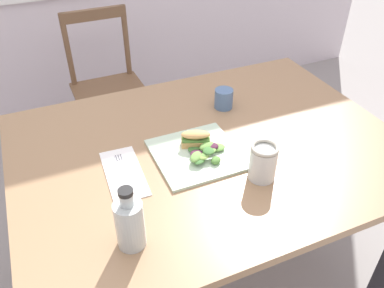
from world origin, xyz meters
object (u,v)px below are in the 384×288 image
(fork_on_napkin, at_px, (123,169))
(dining_table, at_px, (209,169))
(plate_lunch, at_px, (197,154))
(sandwich_half_front, at_px, (196,138))
(bottle_cold_brew, at_px, (130,225))
(mason_jar_iced_tea, at_px, (263,164))
(cup_extra_side, at_px, (224,99))
(chair_wooden_far, at_px, (109,89))

(fork_on_napkin, bearing_deg, dining_table, 1.92)
(plate_lunch, distance_m, sandwich_half_front, 0.06)
(sandwich_half_front, xyz_separation_m, bottle_cold_brew, (-0.32, -0.31, 0.03))
(dining_table, xyz_separation_m, mason_jar_iced_tea, (0.08, -0.22, 0.17))
(cup_extra_side, bearing_deg, dining_table, -127.68)
(sandwich_half_front, relative_size, cup_extra_side, 1.41)
(plate_lunch, bearing_deg, bottle_cold_brew, -138.47)
(sandwich_half_front, distance_m, bottle_cold_brew, 0.45)
(chair_wooden_far, relative_size, fork_on_napkin, 4.68)
(dining_table, bearing_deg, mason_jar_iced_tea, -70.49)
(plate_lunch, xyz_separation_m, fork_on_napkin, (-0.25, 0.02, 0.00))
(sandwich_half_front, relative_size, bottle_cold_brew, 0.58)
(chair_wooden_far, bearing_deg, dining_table, -83.16)
(bottle_cold_brew, bearing_deg, sandwich_half_front, 44.35)
(fork_on_napkin, distance_m, cup_extra_side, 0.52)
(dining_table, height_order, plate_lunch, plate_lunch)
(fork_on_napkin, relative_size, bottle_cold_brew, 0.98)
(dining_table, bearing_deg, plate_lunch, -151.73)
(cup_extra_side, bearing_deg, chair_wooden_far, 108.34)
(chair_wooden_far, height_order, cup_extra_side, chair_wooden_far)
(dining_table, xyz_separation_m, bottle_cold_brew, (-0.37, -0.31, 0.18))
(dining_table, height_order, bottle_cold_brew, bottle_cold_brew)
(dining_table, relative_size, fork_on_napkin, 7.20)
(chair_wooden_far, distance_m, fork_on_napkin, 1.14)
(dining_table, relative_size, plate_lunch, 4.76)
(chair_wooden_far, distance_m, bottle_cold_brew, 1.45)
(plate_lunch, distance_m, cup_extra_side, 0.33)
(chair_wooden_far, relative_size, mason_jar_iced_tea, 7.17)
(plate_lunch, relative_size, fork_on_napkin, 1.51)
(sandwich_half_front, distance_m, fork_on_napkin, 0.27)
(dining_table, height_order, chair_wooden_far, chair_wooden_far)
(sandwich_half_front, bearing_deg, fork_on_napkin, -175.91)
(fork_on_napkin, bearing_deg, sandwich_half_front, 4.09)
(cup_extra_side, bearing_deg, mason_jar_iced_tea, -101.10)
(chair_wooden_far, height_order, bottle_cold_brew, bottle_cold_brew)
(sandwich_half_front, xyz_separation_m, fork_on_napkin, (-0.27, -0.02, -0.03))
(mason_jar_iced_tea, bearing_deg, sandwich_half_front, 119.27)
(fork_on_napkin, xyz_separation_m, cup_extra_side, (0.47, 0.22, 0.03))
(fork_on_napkin, bearing_deg, chair_wooden_far, 80.32)
(chair_wooden_far, distance_m, cup_extra_side, 0.98)
(sandwich_half_front, distance_m, cup_extra_side, 0.29)
(bottle_cold_brew, xyz_separation_m, cup_extra_side, (0.53, 0.51, -0.03))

